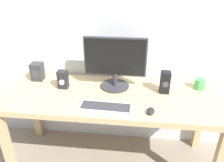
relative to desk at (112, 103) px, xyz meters
name	(u,v)px	position (x,y,z in m)	size (l,w,h in m)	color
ground_plane	(112,159)	(0.00, 0.00, -0.63)	(6.00, 6.00, 0.00)	gray
desk	(112,103)	(0.00, 0.00, 0.00)	(1.72, 0.65, 0.71)	tan
monitor	(115,62)	(0.01, 0.14, 0.30)	(0.50, 0.24, 0.43)	#333338
keyboard_primary	(106,108)	(-0.02, -0.21, 0.09)	(0.38, 0.14, 0.03)	silver
mouse	(151,111)	(0.30, -0.22, 0.10)	(0.05, 0.08, 0.03)	#232328
speaker_right	(165,82)	(0.42, 0.08, 0.17)	(0.07, 0.08, 0.18)	black
speaker_left	(37,72)	(-0.68, 0.18, 0.16)	(0.10, 0.10, 0.16)	#333338
audio_controller	(63,80)	(-0.41, 0.06, 0.16)	(0.08, 0.08, 0.15)	#232328
coffee_mug	(200,84)	(0.71, 0.18, 0.12)	(0.09, 0.09, 0.09)	#4CB259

